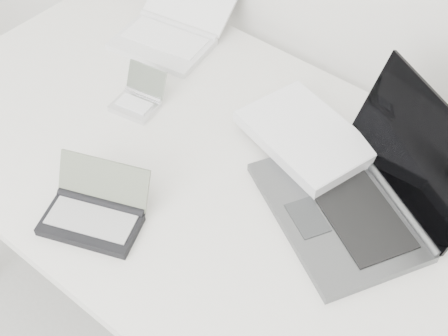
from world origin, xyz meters
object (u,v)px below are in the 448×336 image
Objects in this scene: desk at (247,198)px; palmtop_charcoal at (95,213)px; laptop_large at (338,169)px; netbook_open_white at (171,31)px.

palmtop_charcoal is (-0.17, -0.26, 0.07)m from desk.
laptop_large reaches higher than desk.
laptop_large is 0.49m from palmtop_charcoal.
laptop_large is at bearing 41.31° from desk.
desk is 0.53m from netbook_open_white.
desk is 0.20m from laptop_large.
laptop_large reaches higher than netbook_open_white.
palmtop_charcoal reaches higher than desk.
palmtop_charcoal is (-0.31, -0.38, -0.02)m from laptop_large.
desk is 2.91× the size of laptop_large.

